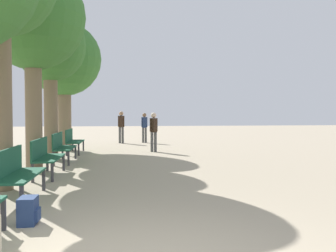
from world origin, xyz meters
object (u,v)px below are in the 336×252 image
object	(u,v)px
bench_row_2	(45,154)
bench_row_3	(62,145)
pedestrian_far	(121,125)
bench_row_1	(15,171)
bench_row_4	(73,139)
tree_row_4	(64,60)
pedestrian_near	(144,126)
backpack	(28,211)
tree_row_2	(32,19)
tree_row_3	(50,49)
pedestrian_mid	(154,129)

from	to	relation	value
bench_row_2	bench_row_3	distance (m)	2.64
pedestrian_far	bench_row_1	bearing A→B (deg)	-98.53
bench_row_4	tree_row_4	xyz separation A→B (m)	(-0.51, 1.45, 3.27)
pedestrian_near	tree_row_4	bearing A→B (deg)	-137.00
bench_row_1	backpack	size ratio (longest dim) A/B	4.55
tree_row_2	pedestrian_far	distance (m)	9.71
tree_row_3	pedestrian_near	bearing A→B (deg)	60.86
bench_row_1	tree_row_4	size ratio (longest dim) A/B	0.33
bench_row_1	bench_row_2	world-z (taller)	same
bench_row_2	tree_row_4	size ratio (longest dim) A/B	0.33
pedestrian_mid	bench_row_2	bearing A→B (deg)	-120.46
bench_row_2	pedestrian_far	xyz separation A→B (m)	(1.88, 9.93, 0.40)
tree_row_4	pedestrian_mid	world-z (taller)	tree_row_4
bench_row_4	pedestrian_mid	bearing A→B (deg)	3.13
bench_row_4	pedestrian_near	bearing A→B (deg)	57.21
tree_row_2	tree_row_4	xyz separation A→B (m)	(0.00, 5.64, -0.36)
bench_row_4	pedestrian_near	size ratio (longest dim) A/B	1.14
bench_row_3	pedestrian_near	distance (m)	8.09
bench_row_4	tree_row_4	size ratio (longest dim) A/B	0.33
bench_row_4	tree_row_2	xyz separation A→B (m)	(-0.51, -4.19, 3.64)
bench_row_4	pedestrian_near	world-z (taller)	pedestrian_near
tree_row_3	pedestrian_near	distance (m)	7.98
tree_row_4	tree_row_2	bearing A→B (deg)	-90.00
tree_row_2	pedestrian_mid	bearing A→B (deg)	49.56
pedestrian_near	pedestrian_mid	distance (m)	4.65
bench_row_4	tree_row_3	distance (m)	3.69
pedestrian_near	pedestrian_far	bearing A→B (deg)	-171.53
tree_row_2	backpack	size ratio (longest dim) A/B	14.49
bench_row_2	tree_row_4	world-z (taller)	tree_row_4
bench_row_2	pedestrian_far	distance (m)	10.11
pedestrian_near	bench_row_1	bearing A→B (deg)	-103.70
tree_row_2	backpack	bearing A→B (deg)	-78.15
pedestrian_mid	bench_row_1	bearing A→B (deg)	-111.62
bench_row_4	pedestrian_near	distance (m)	5.75
tree_row_4	pedestrian_far	distance (m)	4.92
bench_row_2	tree_row_2	bearing A→B (deg)	115.15
pedestrian_near	pedestrian_mid	xyz separation A→B (m)	(0.10, -4.65, 0.01)
tree_row_3	tree_row_4	bearing A→B (deg)	90.00
backpack	pedestrian_mid	xyz separation A→B (m)	(2.62, 9.64, 0.72)
bench_row_2	pedestrian_near	bearing A→B (deg)	72.91
tree_row_3	backpack	distance (m)	8.66
tree_row_3	pedestrian_near	size ratio (longest dim) A/B	3.25
tree_row_4	backpack	size ratio (longest dim) A/B	13.86
tree_row_3	backpack	world-z (taller)	tree_row_3
backpack	bench_row_1	bearing A→B (deg)	111.11
backpack	pedestrian_near	bearing A→B (deg)	80.02
bench_row_2	bench_row_4	bearing A→B (deg)	90.00
tree_row_4	pedestrian_near	bearing A→B (deg)	43.00
bench_row_1	pedestrian_far	world-z (taller)	pedestrian_far
bench_row_3	bench_row_4	bearing A→B (deg)	90.00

